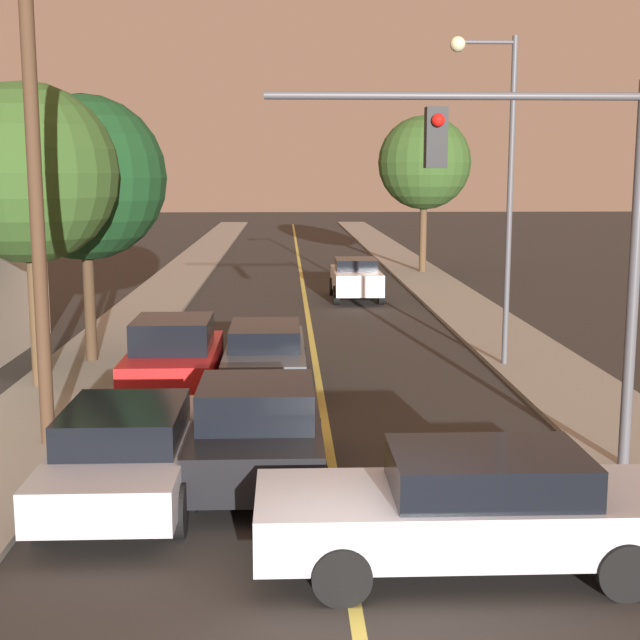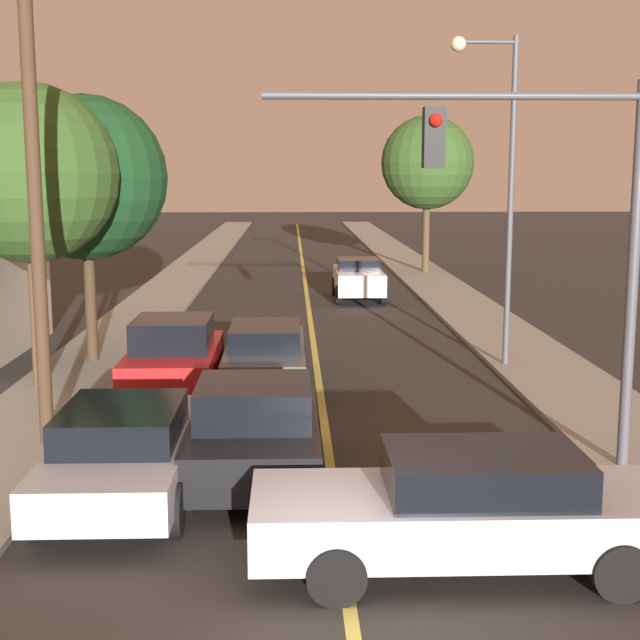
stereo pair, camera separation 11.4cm
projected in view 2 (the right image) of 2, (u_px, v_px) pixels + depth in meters
ground_plane at (352, 626)px, 9.43m from camera, size 200.00×200.00×0.00m
road_surface at (303, 268)px, 44.93m from camera, size 8.54×80.00×0.01m
sidewalk_left at (193, 267)px, 44.74m from camera, size 2.50×80.00×0.12m
sidewalk_right at (412, 266)px, 45.10m from camera, size 2.50×80.00×0.12m
car_near_lane_front at (255, 432)px, 13.71m from camera, size 2.07×4.02×1.61m
car_near_lane_second at (266, 355)px, 19.73m from camera, size 1.85×4.76×1.46m
car_outer_lane_front at (125, 448)px, 13.02m from camera, size 2.01×4.77×1.44m
car_outer_lane_second at (174, 360)px, 18.58m from camera, size 1.90×4.03×1.78m
car_far_oncoming at (358, 278)px, 33.49m from camera, size 1.86×4.05×1.54m
car_crossing_right at (469, 508)px, 10.67m from camera, size 5.14×1.94×1.47m
traffic_signal_mast at (546, 205)px, 13.55m from camera, size 5.80×0.42×6.00m
streetlamp_right at (498, 161)px, 21.01m from camera, size 1.59×0.36×7.76m
utility_pole_left at (35, 192)px, 14.76m from camera, size 1.60×0.24×8.28m
tree_left_near at (29, 174)px, 18.89m from camera, size 3.82×3.82×6.52m
tree_left_far at (85, 178)px, 21.54m from camera, size 3.99×3.99×6.50m
tree_right_near at (427, 163)px, 41.31m from camera, size 4.32×4.32×7.24m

